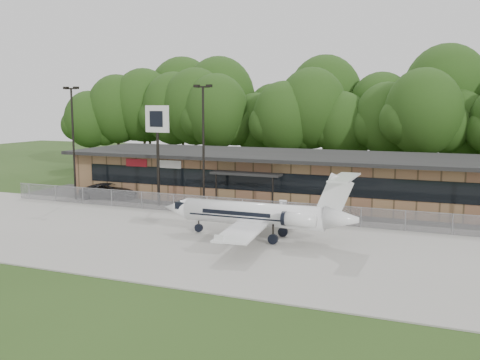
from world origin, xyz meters
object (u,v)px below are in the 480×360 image
at_px(terminal, 289,176).
at_px(business_jet, 260,215).
at_px(pole_sign, 157,130).
at_px(suv, 109,191).

xyz_separation_m(terminal, business_jet, (2.56, -14.68, -0.57)).
relative_size(terminal, pole_sign, 4.78).
bearing_deg(business_jet, pole_sign, 147.64).
height_order(suv, pole_sign, pole_sign).
bearing_deg(suv, terminal, -86.07).
height_order(terminal, pole_sign, pole_sign).
distance_m(suv, pole_sign, 8.56).
relative_size(terminal, business_jet, 3.08).
xyz_separation_m(business_jet, suv, (-18.09, 8.93, -0.88)).
height_order(terminal, suv, terminal).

